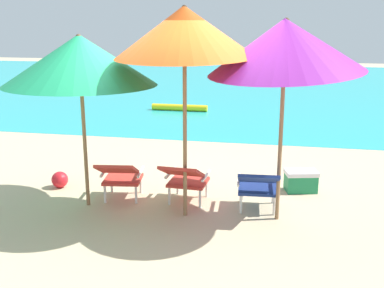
% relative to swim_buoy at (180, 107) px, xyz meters
% --- Properties ---
extents(ground_plane, '(40.00, 40.00, 0.00)m').
position_rel_swim_buoy_xyz_m(ground_plane, '(1.64, -2.85, -0.10)').
color(ground_plane, '#CCB78E').
extents(ocean_band, '(40.00, 18.00, 0.01)m').
position_rel_swim_buoy_xyz_m(ocean_band, '(1.64, 5.67, -0.09)').
color(ocean_band, '#28B2B7').
rests_on(ocean_band, ground_plane).
extents(swim_buoy, '(1.60, 0.18, 0.18)m').
position_rel_swim_buoy_xyz_m(swim_buoy, '(0.00, 0.00, 0.00)').
color(swim_buoy, yellow).
rests_on(swim_buoy, ocean_band).
extents(lounge_chair_left, '(0.66, 0.94, 0.68)m').
position_rel_swim_buoy_xyz_m(lounge_chair_left, '(0.73, -6.95, 0.31)').
color(lounge_chair_left, red).
rests_on(lounge_chair_left, ground_plane).
extents(lounge_chair_center, '(0.58, 0.90, 0.68)m').
position_rel_swim_buoy_xyz_m(lounge_chair_center, '(1.65, -6.89, 0.31)').
color(lounge_chair_center, red).
rests_on(lounge_chair_center, ground_plane).
extents(lounge_chair_right, '(0.59, 0.91, 0.68)m').
position_rel_swim_buoy_xyz_m(lounge_chair_right, '(2.65, -6.97, 0.31)').
color(lounge_chair_right, navy).
rests_on(lounge_chair_right, ground_plane).
extents(beach_umbrella_left, '(2.68, 2.68, 2.34)m').
position_rel_swim_buoy_xyz_m(beach_umbrella_left, '(0.32, -7.14, 1.90)').
color(beach_umbrella_left, olive).
rests_on(beach_umbrella_left, ground_plane).
extents(beach_umbrella_center, '(2.13, 2.14, 2.70)m').
position_rel_swim_buoy_xyz_m(beach_umbrella_center, '(1.72, -7.23, 2.27)').
color(beach_umbrella_center, olive).
rests_on(beach_umbrella_center, ground_plane).
extents(beach_umbrella_right, '(2.69, 2.69, 2.60)m').
position_rel_swim_buoy_xyz_m(beach_umbrella_right, '(2.91, -7.11, 2.11)').
color(beach_umbrella_right, olive).
rests_on(beach_umbrella_right, ground_plane).
extents(beach_ball, '(0.25, 0.25, 0.25)m').
position_rel_swim_buoy_xyz_m(beach_ball, '(-0.40, -6.56, 0.03)').
color(beach_ball, red).
rests_on(beach_ball, ground_plane).
extents(cooler_box, '(0.53, 0.42, 0.32)m').
position_rel_swim_buoy_xyz_m(cooler_box, '(3.24, -5.99, 0.06)').
color(cooler_box, '#1E844C').
rests_on(cooler_box, ground_plane).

